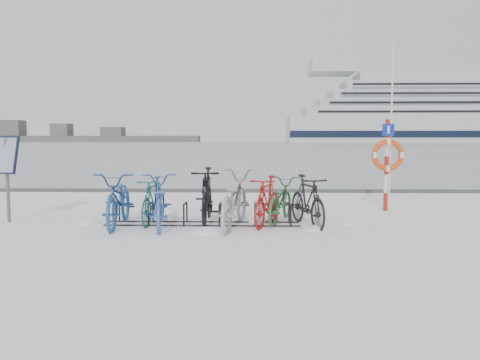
{
  "coord_description": "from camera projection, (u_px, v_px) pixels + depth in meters",
  "views": [
    {
      "loc": [
        1.04,
        -9.52,
        1.77
      ],
      "look_at": [
        0.76,
        0.6,
        0.87
      ],
      "focal_mm": 35.0,
      "sensor_mm": 36.0,
      "label": 1
    }
  ],
  "objects": [
    {
      "name": "ground",
      "position": [
        203.0,
        224.0,
        9.66
      ],
      "size": [
        900.0,
        900.0,
        0.0
      ],
      "primitive_type": "plane",
      "color": "white",
      "rests_on": "ground"
    },
    {
      "name": "ice_sheet",
      "position": [
        250.0,
        144.0,
        164.0
      ],
      "size": [
        400.0,
        298.0,
        0.02
      ],
      "primitive_type": "cube",
      "color": "#AAB8C0",
      "rests_on": "ground"
    },
    {
      "name": "quay_edge",
      "position": [
        222.0,
        191.0,
        15.54
      ],
      "size": [
        400.0,
        0.25,
        0.1
      ],
      "primitive_type": "cube",
      "color": "#3F3F42",
      "rests_on": "ground"
    },
    {
      "name": "bike_rack",
      "position": [
        203.0,
        216.0,
        9.65
      ],
      "size": [
        4.0,
        0.48,
        0.46
      ],
      "color": "black",
      "rests_on": "ground"
    },
    {
      "name": "info_board",
      "position": [
        6.0,
        160.0,
        9.8
      ],
      "size": [
        0.65,
        0.42,
        1.83
      ],
      "rotation": [
        0.0,
        0.0,
        -0.34
      ],
      "color": "#595B5E",
      "rests_on": "ground"
    },
    {
      "name": "lifebuoy_station",
      "position": [
        388.0,
        155.0,
        11.35
      ],
      "size": [
        0.78,
        0.22,
        4.07
      ],
      "color": "#AC200D",
      "rests_on": "ground"
    },
    {
      "name": "cruise_ferry",
      "position": [
        436.0,
        116.0,
        200.24
      ],
      "size": [
        128.37,
        24.23,
        42.18
      ],
      "color": "silver",
      "rests_on": "ground"
    },
    {
      "name": "shoreline",
      "position": [
        42.0,
        137.0,
        271.71
      ],
      "size": [
        180.0,
        12.0,
        9.5
      ],
      "color": "#515151",
      "rests_on": "ground"
    },
    {
      "name": "bike_0",
      "position": [
        120.0,
        197.0,
        9.54
      ],
      "size": [
        0.96,
        2.25,
        1.15
      ],
      "primitive_type": "imported",
      "rotation": [
        0.0,
        0.0,
        0.09
      ],
      "color": "#1F4C87",
      "rests_on": "ground"
    },
    {
      "name": "bike_1",
      "position": [
        154.0,
        199.0,
        9.84
      ],
      "size": [
        0.6,
        1.71,
        1.01
      ],
      "primitive_type": "imported",
      "rotation": [
        0.0,
        0.0,
        -0.07
      ],
      "color": "#1B5F60",
      "rests_on": "ground"
    },
    {
      "name": "bike_2",
      "position": [
        158.0,
        200.0,
        9.39
      ],
      "size": [
        1.08,
        2.14,
        1.07
      ],
      "primitive_type": "imported",
      "rotation": [
        0.0,
        0.0,
        3.33
      ],
      "color": "#3457B9",
      "rests_on": "ground"
    },
    {
      "name": "bike_3",
      "position": [
        207.0,
        194.0,
        9.91
      ],
      "size": [
        0.59,
        2.01,
        1.2
      ],
      "primitive_type": "imported",
      "rotation": [
        0.0,
        0.0,
        0.01
      ],
      "color": "black",
      "rests_on": "ground"
    },
    {
      "name": "bike_4",
      "position": [
        234.0,
        198.0,
        9.36
      ],
      "size": [
        1.13,
        2.35,
        1.18
      ],
      "primitive_type": "imported",
      "rotation": [
        0.0,
        0.0,
        2.99
      ],
      "color": "#9EA0A6",
      "rests_on": "ground"
    },
    {
      "name": "bike_5",
      "position": [
        267.0,
        199.0,
        9.62
      ],
      "size": [
        0.99,
        1.81,
        1.05
      ],
      "primitive_type": "imported",
      "rotation": [
        0.0,
        0.0,
        -0.3
      ],
      "color": "#B51413",
      "rests_on": "ground"
    },
    {
      "name": "bike_6",
      "position": [
        280.0,
        199.0,
        10.01
      ],
      "size": [
        1.16,
        1.97,
        0.97
      ],
      "primitive_type": "imported",
      "rotation": [
        0.0,
        0.0,
        2.85
      ],
      "color": "#2D5F35",
      "rests_on": "ground"
    },
    {
      "name": "bike_7",
      "position": [
        307.0,
        199.0,
        9.49
      ],
      "size": [
        0.96,
        1.86,
        1.08
      ],
      "primitive_type": "imported",
      "rotation": [
        0.0,
        0.0,
        0.27
      ],
      "color": "black",
      "rests_on": "ground"
    },
    {
      "name": "snow_drifts",
      "position": [
        228.0,
        226.0,
        9.52
      ],
      "size": [
        5.8,
        2.11,
        0.21
      ],
      "color": "white",
      "rests_on": "ground"
    }
  ]
}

